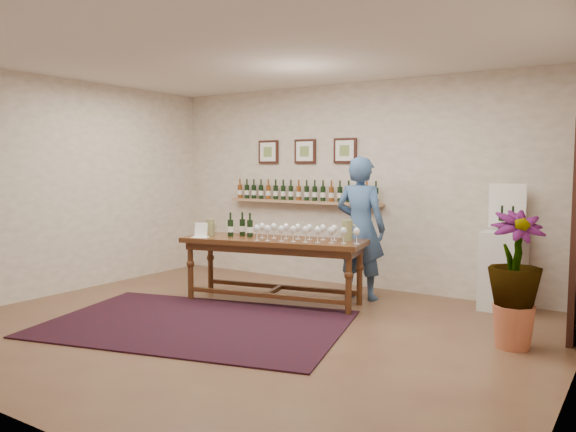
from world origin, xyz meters
The scene contains 14 objects.
ground centered at (0.00, 0.00, 0.00)m, with size 6.00×6.00×0.00m, color brown.
room_shell centered at (2.11, 1.86, 1.12)m, with size 6.00×6.00×6.00m.
rug centered at (-0.51, -0.18, 0.01)m, with size 3.08×2.06×0.02m, color #400E0B.
tasting_table centered at (-0.38, 1.05, 0.67)m, with size 2.32×1.16×0.79m.
table_glasses centered at (0.01, 1.08, 0.89)m, with size 1.39×0.32×0.19m, color silver, non-canonical shape.
table_bottles centered at (-0.84, 1.02, 0.95)m, with size 0.30×0.17×0.32m, color black, non-canonical shape.
pitcher_left centered at (-1.23, 0.88, 0.89)m, with size 0.13×0.13×0.21m, color olive, non-canonical shape.
pitcher_right centered at (0.46, 1.37, 0.91)m, with size 0.16×0.16×0.24m, color olive, non-canonical shape.
menu_card centered at (-1.20, 0.68, 0.88)m, with size 0.20×0.14×0.18m, color white.
display_pedestal centered at (2.05, 2.22, 0.46)m, with size 0.46×0.46×0.92m, color silver.
pedestal_bottles centered at (2.08, 2.17, 1.05)m, with size 0.27×0.07×0.27m, color black, non-canonical shape.
info_sign centered at (2.04, 2.33, 1.20)m, with size 0.42×0.02×0.57m, color white.
potted_plant centered at (2.44, 0.84, 0.63)m, with size 0.79×0.79×1.09m.
person centered at (0.41, 1.83, 0.89)m, with size 0.65×0.43×1.79m, color #35527E.
Camera 1 is at (3.47, -4.50, 1.65)m, focal length 35.00 mm.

